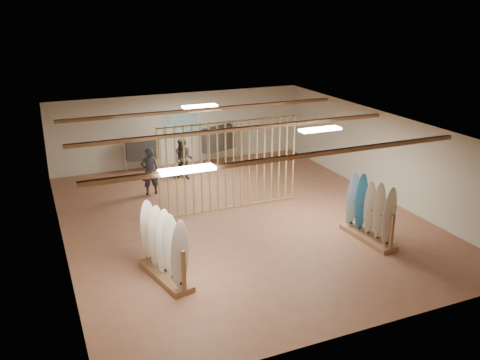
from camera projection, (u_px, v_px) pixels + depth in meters
name	position (u px, v px, depth m)	size (l,w,h in m)	color
floor	(240.00, 218.00, 15.14)	(12.00, 12.00, 0.00)	#9B654B
ceiling	(240.00, 126.00, 14.22)	(12.00, 12.00, 0.00)	gray
wall_back	(180.00, 129.00, 19.89)	(12.00, 12.00, 0.00)	beige
wall_front	(366.00, 267.00, 9.47)	(12.00, 12.00, 0.00)	beige
wall_left	(58.00, 198.00, 12.83)	(12.00, 12.00, 0.00)	beige
wall_right	(381.00, 154.00, 16.53)	(12.00, 12.00, 0.00)	beige
ceiling_slats	(240.00, 129.00, 14.24)	(9.50, 6.12, 0.10)	#956A44
light_panels	(240.00, 128.00, 14.24)	(1.20, 0.35, 0.06)	white
bamboo_partition	(230.00, 166.00, 15.38)	(4.45, 0.05, 2.78)	tan
poster	(180.00, 124.00, 19.81)	(1.40, 0.03, 0.90)	teal
rack_left	(164.00, 255.00, 11.64)	(0.89, 1.95, 1.79)	#956A44
rack_right	(369.00, 219.00, 13.57)	(0.60, 1.88, 1.76)	#956A44
clothing_rack_a	(142.00, 149.00, 18.91)	(1.30, 0.43, 1.39)	silver
clothing_rack_b	(218.00, 139.00, 19.75)	(1.47, 0.88, 1.65)	silver
shopper_a	(150.00, 168.00, 16.74)	(0.67, 0.45, 1.83)	#25252C
shopper_b	(183.00, 156.00, 18.20)	(0.83, 0.65, 1.73)	#2F2D24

